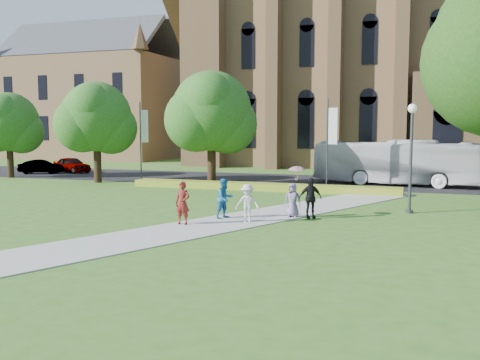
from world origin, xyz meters
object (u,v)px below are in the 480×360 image
at_px(tour_coach, 396,162).
at_px(pedestrian_0, 183,203).
at_px(car_1, 41,167).
at_px(car_0, 72,165).
at_px(streetlamp, 411,145).

height_order(tour_coach, pedestrian_0, tour_coach).
xyz_separation_m(car_1, pedestrian_0, (22.39, -18.55, 0.31)).
bearing_deg(tour_coach, car_0, 94.30).
distance_m(tour_coach, car_0, 28.50).
bearing_deg(pedestrian_0, car_0, 137.45).
distance_m(streetlamp, car_1, 33.75).
bearing_deg(pedestrian_0, car_1, 142.72).
bearing_deg(streetlamp, car_0, 154.52).
height_order(car_0, car_1, car_0).
relative_size(car_0, pedestrian_0, 2.26).
relative_size(streetlamp, car_0, 1.28).
distance_m(tour_coach, car_1, 30.18).
distance_m(car_1, pedestrian_0, 29.08).
xyz_separation_m(car_0, car_1, (-1.70, -2.07, -0.08)).
bearing_deg(car_0, tour_coach, -73.35).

